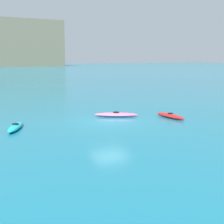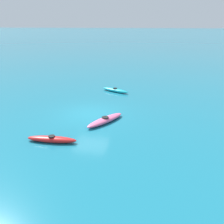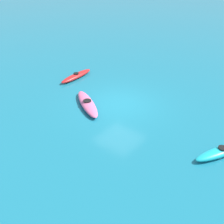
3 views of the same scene
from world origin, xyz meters
name	(u,v)px [view 1 (image 1 of 3)]	position (x,y,z in m)	size (l,w,h in m)	color
ground_plane	(110,122)	(0.00, 0.00, 0.00)	(600.00, 600.00, 0.00)	#19728C
kayak_pink	(116,115)	(1.27, 1.38, 0.16)	(3.10, 2.25, 0.37)	pink
kayak_cyan	(15,127)	(-6.13, 0.76, 0.16)	(1.75, 2.81, 0.37)	#19B7C6
kayak_red	(170,116)	(4.50, -0.92, 0.16)	(0.70, 2.81, 0.37)	red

